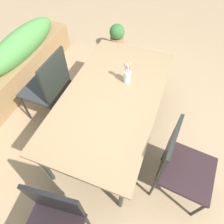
{
  "coord_description": "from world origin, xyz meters",
  "views": [
    {
      "loc": [
        -1.23,
        -0.41,
        2.27
      ],
      "look_at": [
        0.09,
        0.08,
        0.43
      ],
      "focal_mm": 31.34,
      "sensor_mm": 36.0,
      "label": 1
    }
  ],
  "objects_px": {
    "flower_vase": "(127,75)",
    "potted_plant": "(117,37)",
    "chair_far_side": "(49,86)",
    "chair_near_left": "(180,163)",
    "dining_table": "(112,98)"
  },
  "relations": [
    {
      "from": "dining_table",
      "to": "potted_plant",
      "type": "bearing_deg",
      "value": 17.87
    },
    {
      "from": "flower_vase",
      "to": "potted_plant",
      "type": "height_order",
      "value": "flower_vase"
    },
    {
      "from": "dining_table",
      "to": "chair_near_left",
      "type": "distance_m",
      "value": 0.95
    },
    {
      "from": "dining_table",
      "to": "chair_near_left",
      "type": "xyz_separation_m",
      "value": [
        -0.41,
        -0.84,
        -0.16
      ]
    },
    {
      "from": "dining_table",
      "to": "chair_far_side",
      "type": "relative_size",
      "value": 1.85
    },
    {
      "from": "dining_table",
      "to": "flower_vase",
      "type": "relative_size",
      "value": 6.56
    },
    {
      "from": "flower_vase",
      "to": "potted_plant",
      "type": "relative_size",
      "value": 0.57
    },
    {
      "from": "dining_table",
      "to": "chair_near_left",
      "type": "height_order",
      "value": "chair_near_left"
    },
    {
      "from": "chair_far_side",
      "to": "flower_vase",
      "type": "height_order",
      "value": "flower_vase"
    },
    {
      "from": "flower_vase",
      "to": "chair_far_side",
      "type": "bearing_deg",
      "value": 104.41
    },
    {
      "from": "chair_far_side",
      "to": "chair_near_left",
      "type": "height_order",
      "value": "chair_far_side"
    },
    {
      "from": "flower_vase",
      "to": "chair_near_left",
      "type": "bearing_deg",
      "value": -131.12
    },
    {
      "from": "chair_far_side",
      "to": "flower_vase",
      "type": "xyz_separation_m",
      "value": [
        0.24,
        -0.91,
        0.27
      ]
    },
    {
      "from": "chair_far_side",
      "to": "flower_vase",
      "type": "relative_size",
      "value": 3.55
    },
    {
      "from": "dining_table",
      "to": "flower_vase",
      "type": "bearing_deg",
      "value": -18.36
    }
  ]
}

